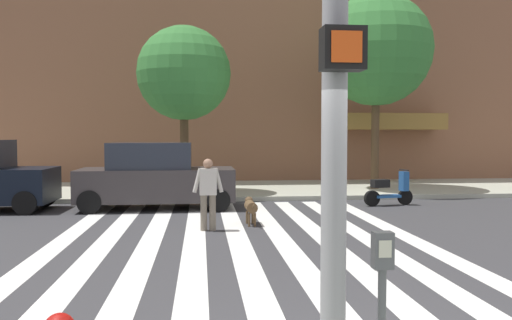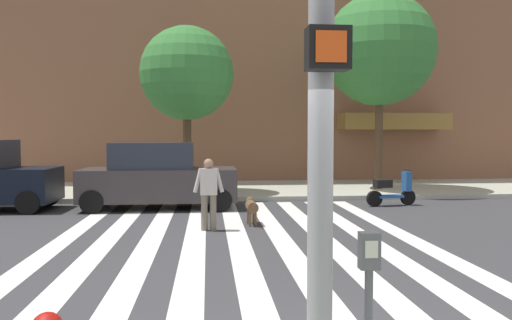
{
  "view_description": "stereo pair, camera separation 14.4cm",
  "coord_description": "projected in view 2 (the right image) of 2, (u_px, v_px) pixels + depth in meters",
  "views": [
    {
      "loc": [
        -1.62,
        -4.28,
        2.19
      ],
      "look_at": [
        -0.47,
        6.58,
        1.66
      ],
      "focal_mm": 36.73,
      "sensor_mm": 36.0,
      "label": 1
    },
    {
      "loc": [
        -1.47,
        -4.29,
        2.19
      ],
      "look_at": [
        -0.47,
        6.58,
        1.66
      ],
      "focal_mm": 36.73,
      "sensor_mm": 36.0,
      "label": 2
    }
  ],
  "objects": [
    {
      "name": "dog_on_leash",
      "position": [
        251.0,
        207.0,
        12.67
      ],
      "size": [
        0.28,
        1.0,
        0.65
      ],
      "color": "brown",
      "rests_on": "ground_plane"
    },
    {
      "name": "pedestrian_dog_walker",
      "position": [
        209.0,
        190.0,
        11.87
      ],
      "size": [
        0.71,
        0.25,
        1.64
      ],
      "color": "#6B6051",
      "rests_on": "ground_plane"
    },
    {
      "name": "sidewalk_far",
      "position": [
        247.0,
        189.0,
        20.07
      ],
      "size": [
        80.0,
        6.0,
        0.15
      ],
      "primitive_type": "cube",
      "color": "#A8AA96",
      "rests_on": "ground_plane"
    },
    {
      "name": "street_tree_middle",
      "position": [
        380.0,
        50.0,
        19.41
      ],
      "size": [
        4.16,
        4.16,
        7.26
      ],
      "color": "#4C3823",
      "rests_on": "sidewalk_far"
    },
    {
      "name": "street_tree_nearest",
      "position": [
        187.0,
        74.0,
        18.21
      ],
      "size": [
        3.27,
        3.27,
        5.8
      ],
      "color": "#4C3823",
      "rests_on": "sidewalk_far"
    },
    {
      "name": "parking_meter_curbside",
      "position": [
        369.0,
        300.0,
        3.67
      ],
      "size": [
        0.14,
        0.11,
        1.36
      ],
      "color": "#515456",
      "rests_on": "sidewalk_near"
    },
    {
      "name": "parked_car_behind_first",
      "position": [
        158.0,
        177.0,
        15.44
      ],
      "size": [
        4.52,
        2.0,
        1.95
      ],
      "color": "#332E2F",
      "rests_on": "ground_plane"
    },
    {
      "name": "ground_plane",
      "position": [
        280.0,
        240.0,
        10.8
      ],
      "size": [
        160.0,
        160.0,
        0.0
      ],
      "primitive_type": "plane",
      "color": "#353538"
    },
    {
      "name": "crosswalk_stripes",
      "position": [
        239.0,
        241.0,
        10.72
      ],
      "size": [
        7.65,
        12.05,
        0.01
      ],
      "color": "silver",
      "rests_on": "ground_plane"
    },
    {
      "name": "parked_scooter",
      "position": [
        391.0,
        190.0,
        16.03
      ],
      "size": [
        1.63,
        0.59,
        1.11
      ],
      "color": "black",
      "rests_on": "ground_plane"
    }
  ]
}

